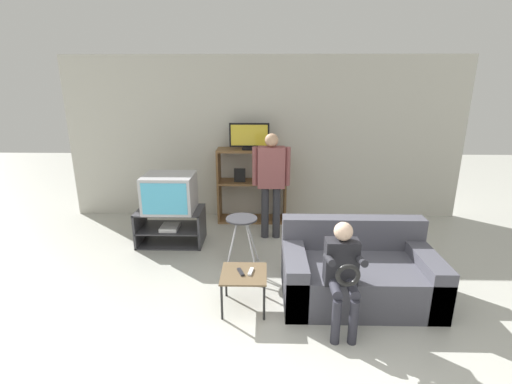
{
  "coord_description": "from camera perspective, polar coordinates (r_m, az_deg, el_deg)",
  "views": [
    {
      "loc": [
        0.0,
        -2.41,
        2.23
      ],
      "look_at": [
        -0.1,
        1.96,
        0.9
      ],
      "focal_mm": 26.0,
      "sensor_mm": 36.0,
      "label": 1
    }
  ],
  "objects": [
    {
      "name": "television_flat",
      "position": [
        5.78,
        -1.08,
        8.45
      ],
      "size": [
        0.62,
        0.2,
        0.41
      ],
      "color": "black",
      "rests_on": "media_shelf"
    },
    {
      "name": "tv_stand",
      "position": [
        5.38,
        -12.99,
        -5.19
      ],
      "size": [
        0.91,
        0.55,
        0.5
      ],
      "color": "#38383D",
      "rests_on": "ground_plane"
    },
    {
      "name": "ground_plane",
      "position": [
        3.28,
        1.0,
        -25.88
      ],
      "size": [
        18.0,
        18.0,
        0.0
      ],
      "primitive_type": "plane",
      "color": "#B7B7AD"
    },
    {
      "name": "remote_control_white",
      "position": [
        3.77,
        -0.88,
        -12.15
      ],
      "size": [
        0.06,
        0.15,
        0.02
      ],
      "primitive_type": "cube",
      "rotation": [
        0.0,
        0.0,
        -0.17
      ],
      "color": "silver",
      "rests_on": "snack_table"
    },
    {
      "name": "snack_table",
      "position": [
        3.79,
        -1.94,
        -12.95
      ],
      "size": [
        0.45,
        0.45,
        0.39
      ],
      "color": "brown",
      "rests_on": "ground_plane"
    },
    {
      "name": "wall_back",
      "position": [
        6.07,
        1.29,
        8.13
      ],
      "size": [
        6.4,
        0.06,
        2.6
      ],
      "color": "beige",
      "rests_on": "ground_plane"
    },
    {
      "name": "couch",
      "position": [
        4.14,
        15.23,
        -11.96
      ],
      "size": [
        1.56,
        0.93,
        0.78
      ],
      "color": "#4C4C56",
      "rests_on": "ground_plane"
    },
    {
      "name": "folding_stool",
      "position": [
        4.42,
        -2.27,
        -5.44
      ],
      "size": [
        0.41,
        0.45,
        0.67
      ],
      "color": "#B7B7BC",
      "rests_on": "ground_plane"
    },
    {
      "name": "media_shelf",
      "position": [
        5.96,
        -0.68,
        1.12
      ],
      "size": [
        1.1,
        0.4,
        1.18
      ],
      "color": "brown",
      "rests_on": "ground_plane"
    },
    {
      "name": "person_seated_child",
      "position": [
        3.47,
        13.11,
        -11.51
      ],
      "size": [
        0.33,
        0.43,
        1.02
      ],
      "color": "#2D2D38",
      "rests_on": "ground_plane"
    },
    {
      "name": "remote_control_black",
      "position": [
        3.77,
        -2.45,
        -12.18
      ],
      "size": [
        0.08,
        0.15,
        0.02
      ],
      "primitive_type": "cube",
      "rotation": [
        0.0,
        0.0,
        0.35
      ],
      "color": "#232328",
      "rests_on": "snack_table"
    },
    {
      "name": "television_main",
      "position": [
        5.19,
        -13.2,
        -0.11
      ],
      "size": [
        0.67,
        0.57,
        0.5
      ],
      "color": "#B2B2B7",
      "rests_on": "tv_stand"
    },
    {
      "name": "person_standing_adult",
      "position": [
        5.22,
        2.3,
        2.4
      ],
      "size": [
        0.53,
        0.2,
        1.53
      ],
      "color": "#2D2D33",
      "rests_on": "ground_plane"
    }
  ]
}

